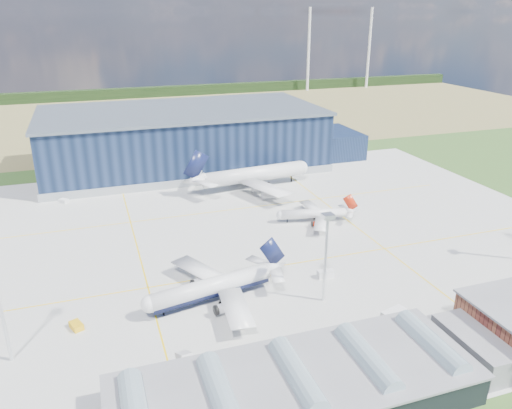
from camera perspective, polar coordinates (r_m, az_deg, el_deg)
name	(u,v)px	position (r m, az deg, el deg)	size (l,w,h in m)	color
ground	(247,254)	(146.70, -1.03, -5.67)	(600.00, 600.00, 0.00)	#2A4E1D
apron	(237,240)	(155.28, -2.16, -4.08)	(220.00, 160.00, 0.08)	#AAABA5
farmland	(148,116)	(353.25, -12.20, 9.91)	(600.00, 220.00, 0.01)	#92834F
treeline	(135,93)	(431.07, -13.64, 12.31)	(600.00, 8.00, 8.00)	black
hangar	(189,140)	(230.17, -7.68, 7.26)	(145.00, 62.00, 26.10)	black
glass_concourse	(315,384)	(95.97, 6.75, -19.70)	(78.00, 23.00, 8.60)	black
light_mast_center	(326,244)	(118.42, 8.04, -4.46)	(2.60, 2.60, 23.00)	silver
airliner_navy	(211,278)	(121.59, -5.17, -8.39)	(39.47, 38.61, 12.87)	silver
airliner_red	(314,209)	(167.73, 6.61, -0.52)	(28.37, 27.76, 9.25)	silver
airliner_widebody	(254,167)	(198.06, -0.24, 4.34)	(54.44, 53.26, 17.75)	silver
gse_tug_a	(76,326)	(121.43, -19.84, -12.91)	(2.19, 3.58, 1.49)	gold
gse_tug_b	(272,272)	(135.98, 1.89, -7.72)	(1.75, 2.62, 1.13)	gold
gse_van_a	(394,315)	(121.06, 15.47, -12.13)	(2.67, 6.13, 2.67)	silver
gse_cart_b	(64,201)	(198.24, -21.11, 0.39)	(2.16, 3.24, 1.40)	silver
gse_van_c	(326,274)	(135.23, 7.97, -7.88)	(2.09, 4.36, 2.09)	silver
airstair	(185,366)	(103.11, -8.07, -17.81)	(2.20, 5.50, 3.52)	silver
car_a	(380,321)	(119.60, 14.02, -12.82)	(1.54, 3.82, 1.30)	#99999E
car_b	(241,368)	(103.59, -1.76, -18.21)	(1.17, 3.37, 1.11)	#99999E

